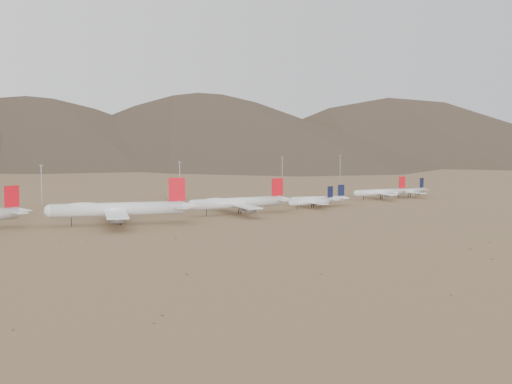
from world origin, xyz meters
TOP-DOWN VIEW (x-y plane):
  - ground at (0.00, 0.00)m, footprint 3000.00×3000.00m
  - widebody_centre at (-54.00, 22.30)m, footprint 75.13×60.06m
  - widebody_east at (19.37, 23.71)m, footprint 65.77×51.16m
  - narrowbody_a at (73.46, 23.51)m, footprint 38.27×27.27m
  - narrowbody_b at (84.66, 30.57)m, footprint 37.41×28.01m
  - narrowbody_c at (144.13, 36.79)m, footprint 45.31×33.13m
  - narrowbody_d at (170.59, 36.44)m, footprint 38.93×28.22m
  - control_tower at (30.00, 120.00)m, footprint 8.00×8.00m
  - mast_west at (-58.78, 130.88)m, footprint 2.00×0.60m
  - mast_centre at (31.48, 116.29)m, footprint 2.00×0.60m
  - mast_east at (131.83, 134.67)m, footprint 2.00×0.60m
  - mast_far_east at (190.18, 133.12)m, footprint 2.00×0.60m
  - desert_scrub at (57.10, -106.70)m, footprint 436.41×176.32m

SIDE VIEW (x-z plane):
  - ground at x=0.00m, z-range 0.00..0.00m
  - desert_scrub at x=57.10m, z-range -0.11..0.75m
  - narrowbody_a at x=73.46m, z-range -2.22..10.41m
  - narrowbody_d at x=170.59m, z-range -2.26..10.62m
  - narrowbody_b at x=84.66m, z-range -2.27..10.68m
  - narrowbody_c at x=144.13m, z-range -2.65..12.44m
  - control_tower at x=30.00m, z-range -0.68..11.32m
  - widebody_east at x=19.37m, z-range -3.05..16.57m
  - widebody_centre at x=-54.00m, z-range -3.64..19.78m
  - mast_west at x=-58.78m, z-range 1.35..27.05m
  - mast_centre at x=31.48m, z-range 1.35..27.05m
  - mast_east at x=131.83m, z-range 1.35..27.05m
  - mast_far_east at x=190.18m, z-range 1.35..27.05m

